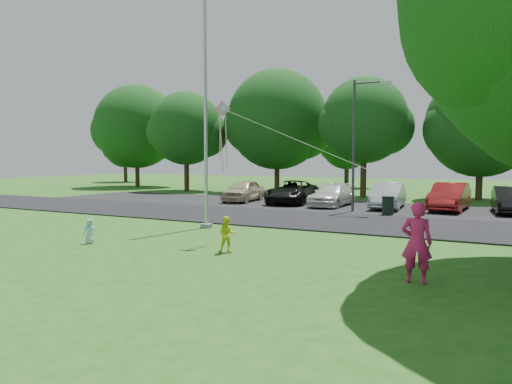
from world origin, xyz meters
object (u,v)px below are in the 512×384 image
at_px(trash_can, 388,206).
at_px(woman, 417,243).
at_px(child_yellow, 227,235).
at_px(street_lamp, 359,133).
at_px(kite, 227,124).
at_px(flagpole, 206,124).
at_px(child_blue, 90,231).

distance_m(trash_can, woman, 12.59).
height_order(woman, child_yellow, woman).
bearing_deg(street_lamp, kite, -99.10).
relative_size(flagpole, trash_can, 10.51).
bearing_deg(woman, trash_can, -82.29).
height_order(trash_can, woman, woman).
relative_size(trash_can, kite, 0.14).
bearing_deg(flagpole, child_blue, -107.25).
xyz_separation_m(street_lamp, woman, (4.65, -12.86, -3.19)).
xyz_separation_m(flagpole, street_lamp, (4.11, 8.00, -0.07)).
xyz_separation_m(street_lamp, child_blue, (-5.57, -12.70, -3.70)).
bearing_deg(woman, kite, -25.59).
bearing_deg(child_blue, trash_can, 4.37).
relative_size(flagpole, street_lamp, 1.47).
distance_m(flagpole, street_lamp, 8.99).
distance_m(street_lamp, woman, 14.05).
distance_m(trash_can, kite, 11.06).
relative_size(street_lamp, kite, 1.03).
distance_m(street_lamp, child_yellow, 12.49).
relative_size(woman, child_blue, 2.25).
xyz_separation_m(woman, child_yellow, (-5.43, 0.92, -0.37)).
bearing_deg(street_lamp, woman, -71.14).
distance_m(woman, child_blue, 10.23).
relative_size(trash_can, child_yellow, 0.88).
distance_m(woman, kite, 7.18).
height_order(child_yellow, child_blue, child_yellow).
bearing_deg(child_yellow, flagpole, 103.68).
xyz_separation_m(street_lamp, kite, (-1.52, -10.68, -0.22)).
relative_size(child_yellow, child_blue, 1.34).
xyz_separation_m(trash_can, child_blue, (-7.22, -12.06, -0.08)).
bearing_deg(child_blue, street_lamp, 11.61).
xyz_separation_m(flagpole, kite, (2.59, -2.68, -0.29)).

